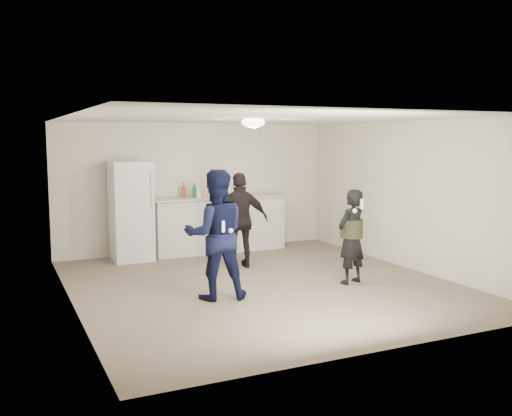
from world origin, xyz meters
name	(u,v)px	position (x,y,z in m)	size (l,w,h in m)	color
floor	(262,284)	(0.00, 0.00, 0.00)	(6.00, 6.00, 0.00)	#6B5B4C
ceiling	(262,118)	(0.00, 0.00, 2.50)	(6.00, 6.00, 0.00)	silver
wall_back	(196,187)	(0.00, 3.00, 1.25)	(6.00, 6.00, 0.00)	beige
wall_front	(387,233)	(0.00, -3.00, 1.25)	(6.00, 6.00, 0.00)	beige
wall_left	(70,213)	(-2.75, 0.00, 1.25)	(6.00, 6.00, 0.00)	beige
wall_right	(408,195)	(2.75, 0.00, 1.25)	(6.00, 6.00, 0.00)	beige
counter	(219,225)	(0.35, 2.67, 0.53)	(2.60, 0.56, 1.05)	beige
counter_top	(219,197)	(0.35, 2.67, 1.07)	(2.68, 0.64, 0.04)	#B8A58E
fridge	(131,211)	(-1.39, 2.60, 0.90)	(0.70, 0.70, 1.80)	white
fridge_handle	(151,190)	(-1.11, 2.23, 1.30)	(0.02, 0.02, 0.60)	silver
ceiling_dome	(253,122)	(0.00, 0.30, 2.45)	(0.36, 0.36, 0.16)	white
shaker	(200,193)	(-0.06, 2.64, 1.18)	(0.08, 0.08, 0.17)	silver
man	(216,235)	(-0.90, -0.42, 0.90)	(0.87, 0.68, 1.79)	#0F1742
woman	(351,237)	(1.27, -0.50, 0.72)	(0.53, 0.35, 1.45)	black
camo_shorts	(352,228)	(1.27, -0.50, 0.85)	(0.34, 0.34, 0.28)	#323A1A
spectator	(241,220)	(0.17, 1.20, 0.82)	(0.96, 0.40, 1.63)	black
remote_man	(223,226)	(-0.90, -0.70, 1.05)	(0.04, 0.04, 0.15)	white
nunchuk_man	(231,231)	(-0.78, -0.67, 0.98)	(0.07, 0.07, 0.07)	white
remote_woman	(362,204)	(1.27, -0.75, 1.25)	(0.04, 0.04, 0.15)	white
nunchuk_woman	(355,211)	(1.17, -0.72, 1.15)	(0.07, 0.07, 0.07)	white
bottle_cluster	(197,192)	(-0.11, 2.64, 1.20)	(0.65, 0.30, 0.24)	#164D2B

